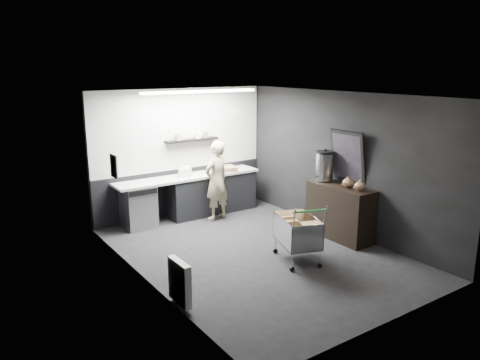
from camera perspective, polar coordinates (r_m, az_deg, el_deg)
floor at (r=8.21m, az=2.03°, el=-8.86°), size 5.50×5.50×0.00m
ceiling at (r=7.59m, az=2.21°, el=10.32°), size 5.50×5.50×0.00m
wall_back at (r=10.08m, az=-7.22°, el=3.36°), size 5.50×0.00×5.50m
wall_front at (r=5.89m, az=18.26°, el=-4.82°), size 5.50×0.00×5.50m
wall_left at (r=6.83m, az=-11.53°, el=-1.87°), size 0.00×5.50×5.50m
wall_right at (r=9.09m, az=12.32°, el=2.00°), size 0.00×5.50×5.50m
kitchen_wall_panel at (r=9.99m, az=-7.25°, el=6.16°), size 3.95×0.02×1.70m
dado_panel at (r=10.25m, az=-7.02°, el=-1.34°), size 3.95×0.02×1.00m
floating_shelf at (r=10.01m, az=-5.90°, el=4.89°), size 1.20×0.22×0.04m
wall_clock at (r=10.65m, az=-0.50°, el=8.37°), size 0.20×0.03×0.20m
poster at (r=7.97m, az=-15.14°, el=1.66°), size 0.02×0.30×0.40m
poster_red_band at (r=7.96m, az=-15.14°, el=2.16°), size 0.02×0.22×0.10m
radiator at (r=6.43m, az=-7.37°, el=-12.23°), size 0.10×0.50×0.60m
ceiling_strip at (r=9.14m, az=-4.83°, el=10.69°), size 2.40×0.20×0.04m
prep_counter at (r=10.06m, az=-5.51°, el=-1.84°), size 3.20×0.61×0.90m
person at (r=9.72m, az=-2.88°, el=-0.07°), size 0.68×0.53×1.66m
shopping_cart at (r=7.78m, az=6.99°, el=-6.41°), size 0.83×1.10×1.02m
sideboard at (r=8.93m, az=11.99°, el=-2.95°), size 0.57×1.34×2.01m
fire_extinguisher at (r=6.63m, az=-7.16°, el=-12.60°), size 0.14×0.14×0.46m
cardboard_box at (r=10.24m, az=-2.05°, el=1.35°), size 0.59×0.49×0.10m
pink_tub at (r=9.84m, az=-6.52°, el=1.05°), size 0.20×0.20×0.20m
white_container at (r=9.76m, az=-6.85°, el=0.87°), size 0.24×0.21×0.18m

